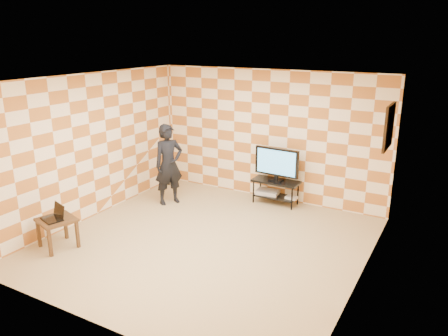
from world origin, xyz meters
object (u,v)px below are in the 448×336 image
at_px(tv, 277,163).
at_px(person, 169,164).
at_px(tv_stand, 276,187).
at_px(side_table, 57,224).

bearing_deg(tv, person, -152.03).
bearing_deg(tv_stand, side_table, -123.42).
relative_size(tv, side_table, 1.38).
distance_m(side_table, person, 2.58).
height_order(side_table, person, person).
bearing_deg(side_table, person, 80.75).
height_order(tv_stand, tv, tv).
distance_m(tv, person, 2.18).
height_order(tv_stand, person, person).
bearing_deg(person, side_table, -159.03).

